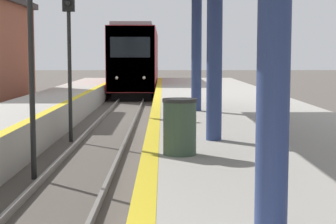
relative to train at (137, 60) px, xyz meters
name	(u,v)px	position (x,y,z in m)	size (l,w,h in m)	color
train	(137,60)	(0.00, 0.00, 0.00)	(2.85, 16.61, 4.67)	black
signal_mid	(30,21)	(-0.96, -28.32, 1.06)	(0.36, 0.31, 4.95)	black
signal_far	(69,32)	(-1.03, -22.95, 1.06)	(0.36, 0.31, 4.95)	black
trash_bin	(180,127)	(2.16, -30.93, -0.88)	(0.60, 0.60, 0.97)	#384C38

